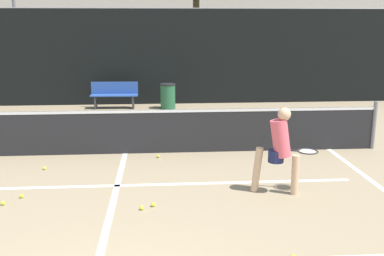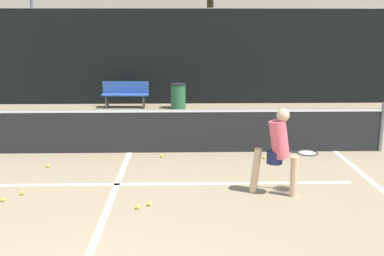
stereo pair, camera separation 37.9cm
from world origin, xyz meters
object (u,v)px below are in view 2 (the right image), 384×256
at_px(courtside_bench, 125,94).
at_px(trash_bin, 178,96).
at_px(parked_car, 159,79).
at_px(player_practicing, 278,148).

bearing_deg(courtside_bench, trash_bin, -4.53).
bearing_deg(parked_car, player_practicing, -77.25).
xyz_separation_m(player_practicing, courtside_bench, (-3.40, 7.81, -0.33)).
height_order(courtside_bench, parked_car, parked_car).
xyz_separation_m(courtside_bench, trash_bin, (1.75, -0.21, -0.05)).
height_order(player_practicing, courtside_bench, player_practicing).
height_order(trash_bin, parked_car, parked_car).
distance_m(courtside_bench, parked_car, 3.14).
bearing_deg(player_practicing, courtside_bench, 129.73).
distance_m(player_practicing, trash_bin, 7.79).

